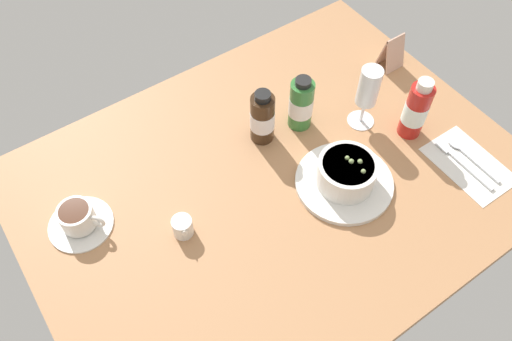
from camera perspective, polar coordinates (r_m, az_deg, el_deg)
ground_plane at (r=118.84cm, az=1.98°, el=-1.44°), size 110.00×84.00×3.00cm
porridge_bowl at (r=115.72cm, az=9.86°, el=-0.49°), size 22.07×22.07×8.32cm
cutlery_setting at (r=129.68cm, az=22.28°, el=0.78°), size 12.96×19.83×0.90cm
coffee_cup at (r=115.29cm, az=-18.96°, el=-5.06°), size 13.84×13.84×5.98cm
creamer_jug at (r=109.23cm, az=-7.97°, el=-6.32°), size 4.35×5.28×5.22cm
wine_glass at (r=123.13cm, az=12.24°, el=8.68°), size 6.61×6.61×16.80cm
sauce_bottle_green at (r=123.29cm, az=4.97°, el=7.29°), size 5.81×5.81×14.71cm
sauce_bottle_red at (r=126.01cm, az=17.18°, el=6.36°), size 5.62×5.62×16.80cm
sauce_bottle_brown at (r=120.04cm, az=0.71°, el=5.81°), size 5.76×5.76×14.75cm
menu_card at (r=143.36cm, az=14.76°, el=12.53°), size 6.00×4.89×9.63cm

